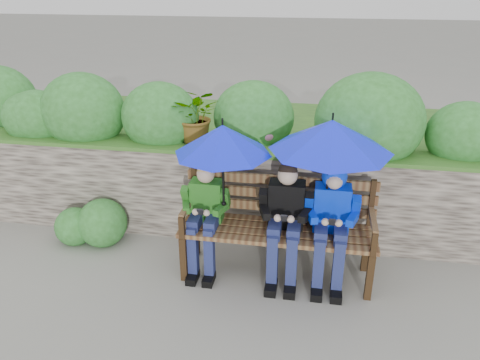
% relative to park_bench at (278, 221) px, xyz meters
% --- Properties ---
extents(ground, '(60.00, 60.00, 0.00)m').
position_rel_park_bench_xyz_m(ground, '(-0.36, -0.13, -0.54)').
color(ground, slate).
rests_on(ground, ground).
extents(garden_backdrop, '(8.00, 2.86, 1.85)m').
position_rel_park_bench_xyz_m(garden_backdrop, '(-0.39, 1.44, 0.11)').
color(garden_backdrop, '#38322C').
rests_on(garden_backdrop, ground).
extents(park_bench, '(1.81, 0.53, 0.96)m').
position_rel_park_bench_xyz_m(park_bench, '(0.00, 0.00, 0.00)').
color(park_bench, black).
rests_on(park_bench, ground).
extents(boy_left, '(0.45, 0.52, 1.08)m').
position_rel_park_bench_xyz_m(boy_left, '(-0.69, -0.08, 0.08)').
color(boy_left, '#2B5E1C').
rests_on(boy_left, ground).
extents(boy_middle, '(0.49, 0.57, 1.14)m').
position_rel_park_bench_xyz_m(boy_middle, '(0.07, -0.09, 0.10)').
color(boy_middle, black).
rests_on(boy_middle, ground).
extents(boy_right, '(0.49, 0.59, 1.14)m').
position_rel_park_bench_xyz_m(boy_right, '(0.48, -0.07, 0.14)').
color(boy_right, '#0B37CC').
rests_on(boy_right, ground).
extents(umbrella_left, '(0.87, 0.87, 0.83)m').
position_rel_park_bench_xyz_m(umbrella_left, '(-0.50, -0.10, 0.81)').
color(umbrella_left, '#0C1CF1').
rests_on(umbrella_left, ground).
extents(umbrella_right, '(1.06, 1.06, 0.89)m').
position_rel_park_bench_xyz_m(umbrella_right, '(0.42, -0.05, 0.88)').
color(umbrella_right, '#0C1CF1').
rests_on(umbrella_right, ground).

